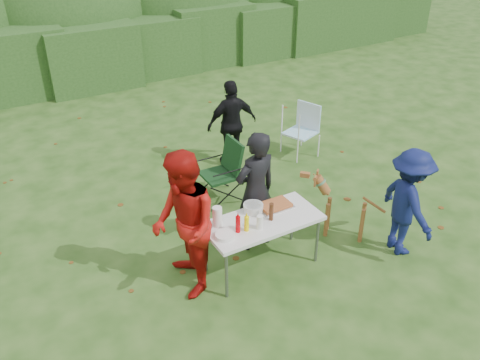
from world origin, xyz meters
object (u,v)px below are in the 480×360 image
person_cook (255,192)px  paper_towel_roll (217,217)px  person_black_puffy (232,124)px  ketchup_bottle (238,224)px  camping_chair (220,172)px  child (408,203)px  beer_bottle (271,212)px  folding_table (262,223)px  lawn_chair (301,131)px  mustard_bottle (247,224)px  person_red_jacket (184,226)px  dog (346,208)px

person_cook → paper_towel_roll: 0.77m
person_black_puffy → ketchup_bottle: 3.13m
camping_chair → ketchup_bottle: size_ratio=4.52×
child → paper_towel_roll: bearing=82.0°
person_cook → paper_towel_roll: size_ratio=6.64×
camping_chair → beer_bottle: size_ratio=4.14×
folding_table → lawn_chair: lawn_chair is taller
folding_table → lawn_chair: size_ratio=1.56×
folding_table → mustard_bottle: (-0.29, -0.09, 0.15)m
person_cook → mustard_bottle: (-0.46, -0.54, -0.02)m
folding_table → child: 1.96m
folding_table → child: size_ratio=0.98×
ketchup_bottle → paper_towel_roll: paper_towel_roll is taller
person_cook → mustard_bottle: bearing=44.2°
lawn_chair → mustard_bottle: size_ratio=4.79×
person_black_puffy → ketchup_bottle: bearing=66.9°
person_cook → child: (1.67, -1.11, -0.10)m
ketchup_bottle → person_cook: bearing=42.2°
person_red_jacket → child: bearing=84.3°
folding_table → beer_bottle: beer_bottle is taller
person_black_puffy → camping_chair: 1.25m
mustard_bottle → person_red_jacket: bearing=163.2°
person_black_puffy → dog: (0.30, -2.71, -0.31)m
person_red_jacket → folding_table: bearing=92.6°
folding_table → person_cook: size_ratio=0.87×
person_red_jacket → child: person_red_jacket is taller
folding_table → beer_bottle: (0.09, -0.05, 0.17)m
dog → camping_chair: camping_chair is taller
child → beer_bottle: bearing=82.2°
paper_towel_roll → ketchup_bottle: bearing=-58.3°
lawn_chair → paper_towel_roll: bearing=17.4°
person_cook → paper_towel_roll: (-0.72, -0.27, 0.01)m
person_black_puffy → dog: size_ratio=1.59×
person_cook → ketchup_bottle: (-0.57, -0.51, -0.01)m
child → beer_bottle: size_ratio=6.37×
ketchup_bottle → paper_towel_roll: bearing=121.7°
folding_table → beer_bottle: size_ratio=6.25×
person_cook → person_red_jacket: size_ratio=0.92×
person_cook → person_black_puffy: person_cook is taller
person_red_jacket → mustard_bottle: size_ratio=9.35×
ketchup_bottle → mustard_bottle: bearing=-15.0°
mustard_bottle → ketchup_bottle: (-0.10, 0.03, 0.01)m
person_red_jacket → ketchup_bottle: bearing=82.6°
mustard_bottle → beer_bottle: 0.39m
mustard_bottle → ketchup_bottle: size_ratio=0.91×
person_cook → ketchup_bottle: bearing=36.9°
mustard_bottle → camping_chair: bearing=71.5°
ketchup_bottle → beer_bottle: size_ratio=0.92×
lawn_chair → person_red_jacket: bearing=14.0°
person_cook → lawn_chair: bearing=-143.8°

